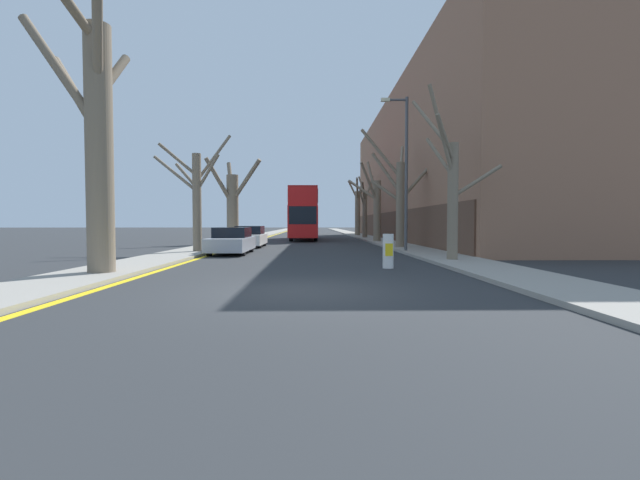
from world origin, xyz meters
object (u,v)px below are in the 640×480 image
object	(u,v)px
parked_car_0	(232,241)
street_tree_right_4	(358,209)
street_tree_left_2	(232,203)
lamp_post	(404,166)
street_tree_left_1	(196,195)
street_tree_right_3	(365,209)
traffic_bollard	(388,251)
street_tree_right_2	(375,206)
parked_car_1	(250,237)
street_tree_left_0	(95,132)
street_tree_right_0	(451,187)
street_tree_right_1	(399,196)
double_decker_bus	(304,212)

from	to	relation	value
parked_car_0	street_tree_right_4	bearing A→B (deg)	72.51
street_tree_left_2	lamp_post	distance (m)	14.25
street_tree_left_2	street_tree_left_1	bearing A→B (deg)	-89.92
street_tree_right_3	lamp_post	bearing A→B (deg)	-91.53
traffic_bollard	street_tree_right_2	bearing A→B (deg)	82.84
street_tree_right_4	parked_car_1	size ratio (longest dim) A/B	1.55
street_tree_right_3	traffic_bollard	distance (m)	28.64
street_tree_left_0	parked_car_0	world-z (taller)	street_tree_left_0
street_tree_left_0	parked_car_1	distance (m)	15.58
street_tree_left_0	street_tree_right_0	size ratio (longest dim) A/B	1.25
street_tree_right_1	parked_car_0	distance (m)	10.33
street_tree_right_3	parked_car_0	distance (m)	23.47
parked_car_0	traffic_bollard	xyz separation A→B (m)	(6.53, -6.97, -0.05)
street_tree_left_1	parked_car_0	distance (m)	2.95
traffic_bollard	street_tree_left_0	bearing A→B (deg)	-166.70
street_tree_left_1	street_tree_right_4	world-z (taller)	street_tree_right_4
street_tree_right_1	traffic_bollard	world-z (taller)	street_tree_right_1
street_tree_right_3	parked_car_1	world-z (taller)	street_tree_right_3
lamp_post	street_tree_right_1	bearing A→B (deg)	83.11
double_decker_bus	parked_car_1	distance (m)	12.58
street_tree_right_3	street_tree_left_0	bearing A→B (deg)	-110.45
street_tree_right_0	double_decker_bus	size ratio (longest dim) A/B	0.58
street_tree_right_4	parked_car_1	distance (m)	25.72
parked_car_1	street_tree_left_1	bearing A→B (deg)	-107.52
street_tree_right_2	street_tree_right_3	distance (m)	8.75
street_tree_right_3	lamp_post	size ratio (longest dim) A/B	0.81
street_tree_left_2	street_tree_right_2	world-z (taller)	street_tree_right_2
double_decker_bus	street_tree_right_2	bearing A→B (deg)	-42.89
parked_car_1	lamp_post	distance (m)	10.91
street_tree_left_2	parked_car_0	size ratio (longest dim) A/B	1.37
street_tree_right_4	double_decker_bus	bearing A→B (deg)	-117.58
street_tree_left_0	street_tree_left_2	world-z (taller)	street_tree_left_0
street_tree_right_4	parked_car_0	size ratio (longest dim) A/B	1.49
street_tree_right_4	street_tree_left_2	bearing A→B (deg)	-119.70
street_tree_right_4	parked_car_1	world-z (taller)	street_tree_right_4
street_tree_right_4	street_tree_right_2	bearing A→B (deg)	-91.36
lamp_post	street_tree_right_4	bearing A→B (deg)	88.62
street_tree_right_1	lamp_post	bearing A→B (deg)	-96.89
street_tree_right_4	lamp_post	bearing A→B (deg)	-91.38
lamp_post	traffic_bollard	bearing A→B (deg)	-105.91
parked_car_1	traffic_bollard	distance (m)	14.56
parked_car_0	traffic_bollard	size ratio (longest dim) A/B	3.90
street_tree_left_0	lamp_post	world-z (taller)	street_tree_left_0
street_tree_left_1	street_tree_right_3	size ratio (longest dim) A/B	0.96
double_decker_bus	parked_car_0	distance (m)	18.44
street_tree_right_0	street_tree_right_1	bearing A→B (deg)	91.22
street_tree_left_0	street_tree_right_0	xyz separation A→B (m)	(11.42, 4.20, -1.17)
traffic_bollard	street_tree_right_3	bearing A→B (deg)	84.52
parked_car_0	street_tree_left_0	bearing A→B (deg)	-103.15
street_tree_left_0	double_decker_bus	bearing A→B (deg)	78.82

